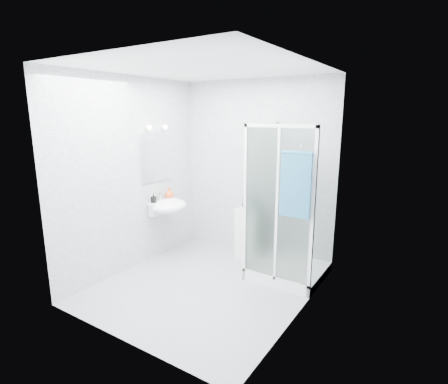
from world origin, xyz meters
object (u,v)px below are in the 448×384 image
Objects in this scene: shampoo_bottle_b at (254,201)px; shower_enclosure at (281,244)px; shampoo_bottle_a at (246,199)px; soap_dispenser_black at (154,198)px; hand_towel at (296,183)px; soap_dispenser_orange at (169,193)px; storage_cabinet at (249,234)px; wall_basin at (168,206)px.

shower_enclosure is at bearing -25.87° from shampoo_bottle_b.
shampoo_bottle_a is 1.33m from soap_dispenser_black.
hand_towel reaches higher than soap_dispenser_black.
shampoo_bottle_a reaches higher than soap_dispenser_orange.
soap_dispenser_orange is 0.33m from soap_dispenser_black.
shampoo_bottle_b is 1.89× the size of soap_dispenser_black.
shower_enclosure is 7.41× the size of shampoo_bottle_a.
hand_towel reaches higher than shampoo_bottle_b.
storage_cabinet is at bearing 20.93° from soap_dispenser_orange.
soap_dispenser_orange is at bearing 173.16° from hand_towel.
soap_dispenser_orange is at bearing -153.52° from storage_cabinet.
shower_enclosure is 7.75× the size of shampoo_bottle_b.
wall_basin is 0.24m from soap_dispenser_black.
shampoo_bottle_a is (0.97, 0.59, 0.11)m from wall_basin.
shampoo_bottle_b and soap_dispenser_orange have the same top height.
hand_towel reaches higher than shampoo_bottle_a.
wall_basin is (-1.66, -0.32, 0.35)m from shower_enclosure.
wall_basin is at bearing -151.92° from shampoo_bottle_b.
soap_dispenser_orange reaches higher than wall_basin.
wall_basin is at bearing -169.19° from shower_enclosure.
soap_dispenser_black is (-1.78, -0.48, 0.48)m from shower_enclosure.
storage_cabinet is 0.52m from shampoo_bottle_b.
shampoo_bottle_a is (-0.06, -0.01, 0.52)m from storage_cabinet.
hand_towel reaches higher than soap_dispenser_orange.
soap_dispenser_black is (-2.09, -0.08, -0.43)m from hand_towel.
hand_towel is at bearing -30.61° from storage_cabinet.
shower_enclosure is 0.87m from shampoo_bottle_a.
shampoo_bottle_b is at bearing -2.39° from shampoo_bottle_a.
shampoo_bottle_b is at bearing 154.13° from shower_enclosure.
shampoo_bottle_a is 1.16m from soap_dispenser_orange.
hand_towel is at bearing -6.84° from soap_dispenser_orange.
soap_dispenser_black is (-0.12, -0.16, 0.13)m from wall_basin.
shower_enclosure reaches higher than storage_cabinet.
shower_enclosure is 2.67× the size of hand_towel.
hand_towel is 1.29m from shampoo_bottle_a.
shower_enclosure is 0.69m from storage_cabinet.
storage_cabinet is 1.03× the size of hand_towel.
hand_towel is at bearing -37.60° from shampoo_bottle_b.
hand_towel is 5.48× the size of soap_dispenser_black.
hand_towel reaches higher than wall_basin.
soap_dispenser_orange is (-2.08, 0.25, -0.42)m from hand_towel.
shampoo_bottle_a is 1.61× the size of soap_dispenser_orange.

